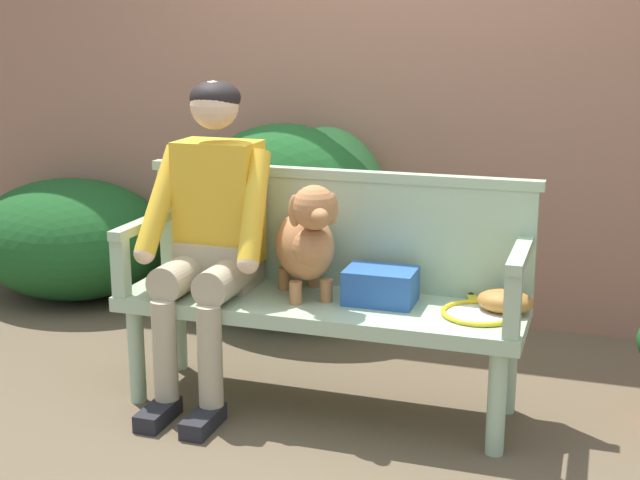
# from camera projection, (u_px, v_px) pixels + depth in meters

# --- Properties ---
(ground_plane) EXTENTS (40.00, 40.00, 0.00)m
(ground_plane) POSITION_uv_depth(u_px,v_px,m) (320.00, 406.00, 3.70)
(ground_plane) COLOR brown
(brick_garden_fence) EXTENTS (8.00, 0.30, 2.60)m
(brick_garden_fence) POSITION_uv_depth(u_px,v_px,m) (403.00, 74.00, 4.68)
(brick_garden_fence) COLOR #936651
(brick_garden_fence) RESTS_ON ground
(hedge_bush_mid_right) EXTENTS (1.13, 0.81, 1.06)m
(hedge_bush_mid_right) POSITION_uv_depth(u_px,v_px,m) (286.00, 224.00, 4.65)
(hedge_bush_mid_right) COLOR #194C1E
(hedge_bush_mid_right) RESTS_ON ground
(hedge_bush_far_left) EXTENTS (0.71, 0.59, 1.04)m
(hedge_bush_far_left) POSITION_uv_depth(u_px,v_px,m) (326.00, 225.00, 4.67)
(hedge_bush_far_left) COLOR #337538
(hedge_bush_far_left) RESTS_ON ground
(hedge_bush_far_right) EXTENTS (1.15, 0.96, 0.70)m
(hedge_bush_far_right) POSITION_uv_depth(u_px,v_px,m) (71.00, 239.00, 5.10)
(hedge_bush_far_right) COLOR #194C1E
(hedge_bush_far_right) RESTS_ON ground
(garden_bench) EXTENTS (1.66, 0.51, 0.47)m
(garden_bench) POSITION_uv_depth(u_px,v_px,m) (320.00, 314.00, 3.60)
(garden_bench) COLOR #9EB793
(garden_bench) RESTS_ON ground
(bench_backrest) EXTENTS (1.70, 0.06, 0.50)m
(bench_backrest) POSITION_uv_depth(u_px,v_px,m) (336.00, 227.00, 3.73)
(bench_backrest) COLOR #9EB793
(bench_backrest) RESTS_ON garden_bench
(bench_armrest_left_end) EXTENTS (0.06, 0.51, 0.28)m
(bench_armrest_left_end) POSITION_uv_depth(u_px,v_px,m) (135.00, 242.00, 3.70)
(bench_armrest_left_end) COLOR #9EB793
(bench_armrest_left_end) RESTS_ON garden_bench
(bench_armrest_right_end) EXTENTS (0.06, 0.51, 0.28)m
(bench_armrest_right_end) POSITION_uv_depth(u_px,v_px,m) (517.00, 275.00, 3.22)
(bench_armrest_right_end) COLOR #9EB793
(bench_armrest_right_end) RESTS_ON garden_bench
(person_seated) EXTENTS (0.56, 0.65, 1.34)m
(person_seated) POSITION_uv_depth(u_px,v_px,m) (211.00, 228.00, 3.65)
(person_seated) COLOR black
(person_seated) RESTS_ON ground
(dog_on_bench) EXTENTS (0.38, 0.47, 0.49)m
(dog_on_bench) POSITION_uv_depth(u_px,v_px,m) (307.00, 240.00, 3.55)
(dog_on_bench) COLOR #AD7042
(dog_on_bench) RESTS_ON garden_bench
(tennis_racket) EXTENTS (0.36, 0.58, 0.03)m
(tennis_racket) POSITION_uv_depth(u_px,v_px,m) (477.00, 311.00, 3.42)
(tennis_racket) COLOR yellow
(tennis_racket) RESTS_ON garden_bench
(baseball_glove) EXTENTS (0.23, 0.19, 0.09)m
(baseball_glove) POSITION_uv_depth(u_px,v_px,m) (505.00, 301.00, 3.42)
(baseball_glove) COLOR #9E6B2D
(baseball_glove) RESTS_ON garden_bench
(sports_bag) EXTENTS (0.28, 0.20, 0.14)m
(sports_bag) POSITION_uv_depth(u_px,v_px,m) (381.00, 286.00, 3.53)
(sports_bag) COLOR #2856A3
(sports_bag) RESTS_ON garden_bench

